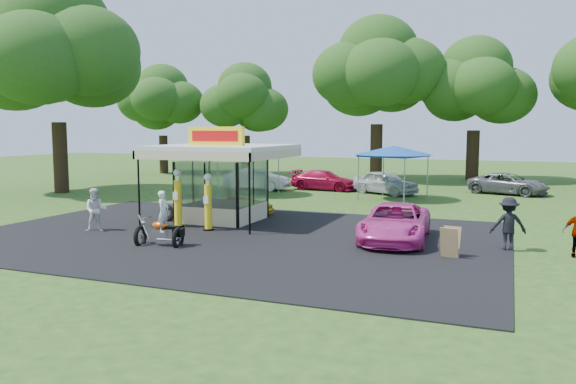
% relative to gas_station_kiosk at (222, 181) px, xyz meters
% --- Properties ---
extents(ground, '(120.00, 120.00, 0.00)m').
position_rel_gas_station_kiosk_xyz_m(ground, '(2.00, -4.99, -1.78)').
color(ground, '#244A17').
rests_on(ground, ground).
extents(asphalt_apron, '(20.00, 14.00, 0.04)m').
position_rel_gas_station_kiosk_xyz_m(asphalt_apron, '(2.00, -2.99, -1.76)').
color(asphalt_apron, black).
rests_on(asphalt_apron, ground).
extents(gas_station_kiosk, '(5.40, 5.40, 4.18)m').
position_rel_gas_station_kiosk_xyz_m(gas_station_kiosk, '(0.00, 0.00, 0.00)').
color(gas_station_kiosk, white).
rests_on(gas_station_kiosk, ground).
extents(gas_pump_left, '(0.46, 0.46, 2.46)m').
position_rel_gas_station_kiosk_xyz_m(gas_pump_left, '(-0.90, -2.18, -0.61)').
color(gas_pump_left, black).
rests_on(gas_pump_left, ground).
extents(gas_pump_right, '(0.43, 0.43, 2.33)m').
position_rel_gas_station_kiosk_xyz_m(gas_pump_right, '(0.62, -2.34, -0.67)').
color(gas_pump_right, black).
rests_on(gas_pump_right, ground).
extents(motorcycle, '(1.77, 1.01, 2.04)m').
position_rel_gas_station_kiosk_xyz_m(motorcycle, '(0.62, -5.56, -0.99)').
color(motorcycle, black).
rests_on(motorcycle, ground).
extents(spare_tires, '(0.89, 0.58, 0.75)m').
position_rel_gas_station_kiosk_xyz_m(spare_tires, '(-2.26, -0.96, -1.42)').
color(spare_tires, black).
rests_on(spare_tires, ground).
extents(a_frame_sign, '(0.59, 0.59, 1.00)m').
position_rel_gas_station_kiosk_xyz_m(a_frame_sign, '(10.12, -3.68, -1.28)').
color(a_frame_sign, '#593819').
rests_on(a_frame_sign, ground).
extents(kiosk_car, '(2.82, 1.13, 0.96)m').
position_rel_gas_station_kiosk_xyz_m(kiosk_car, '(-0.00, 2.21, -1.30)').
color(kiosk_car, yellow).
rests_on(kiosk_car, ground).
extents(pink_sedan, '(2.67, 5.12, 1.38)m').
position_rel_gas_station_kiosk_xyz_m(pink_sedan, '(7.98, -1.67, -1.09)').
color(pink_sedan, '#E33DA5').
rests_on(pink_sedan, ground).
extents(spectator_west, '(1.07, 1.03, 1.75)m').
position_rel_gas_station_kiosk_xyz_m(spectator_west, '(-3.51, -4.08, -0.91)').
color(spectator_west, white).
rests_on(spectator_west, ground).
extents(spectator_east_a, '(1.30, 0.94, 1.82)m').
position_rel_gas_station_kiosk_xyz_m(spectator_east_a, '(11.81, -1.83, -0.87)').
color(spectator_east_a, black).
rests_on(spectator_east_a, ground).
extents(bg_car_a, '(4.40, 1.67, 1.43)m').
position_rel_gas_station_kiosk_xyz_m(bg_car_a, '(-4.00, 12.28, -1.07)').
color(bg_car_a, silver).
rests_on(bg_car_a, ground).
extents(bg_car_b, '(4.69, 2.23, 1.32)m').
position_rel_gas_station_kiosk_xyz_m(bg_car_b, '(0.23, 13.86, -1.12)').
color(bg_car_b, '#AD0D32').
rests_on(bg_car_b, ground).
extents(bg_car_c, '(4.67, 3.60, 1.48)m').
position_rel_gas_station_kiosk_xyz_m(bg_car_c, '(4.52, 13.01, -1.04)').
color(bg_car_c, silver).
rests_on(bg_car_c, ground).
extents(bg_car_d, '(5.24, 3.63, 1.33)m').
position_rel_gas_station_kiosk_xyz_m(bg_car_d, '(11.72, 15.79, -1.12)').
color(bg_car_d, '#5F5F61').
rests_on(bg_car_d, ground).
extents(tent_west, '(4.49, 4.49, 3.14)m').
position_rel_gas_station_kiosk_xyz_m(tent_west, '(-3.22, 9.44, 1.06)').
color(tent_west, gray).
rests_on(tent_west, ground).
extents(tent_east, '(4.48, 4.48, 3.13)m').
position_rel_gas_station_kiosk_xyz_m(tent_east, '(5.52, 10.43, 1.05)').
color(tent_east, gray).
rests_on(tent_east, ground).
extents(oak_far_a, '(8.21, 8.21, 9.73)m').
position_rel_gas_station_kiosk_xyz_m(oak_far_a, '(-18.06, 22.12, 4.41)').
color(oak_far_a, black).
rests_on(oak_far_a, ground).
extents(oak_far_b, '(8.09, 8.09, 9.65)m').
position_rel_gas_station_kiosk_xyz_m(oak_far_b, '(-10.19, 23.21, 4.38)').
color(oak_far_b, black).
rests_on(oak_far_b, ground).
extents(oak_far_c, '(10.69, 10.69, 12.60)m').
position_rel_gas_station_kiosk_xyz_m(oak_far_c, '(1.79, 22.39, 6.21)').
color(oak_far_c, black).
rests_on(oak_far_c, ground).
extents(oak_far_d, '(9.26, 9.26, 11.02)m').
position_rel_gas_station_kiosk_xyz_m(oak_far_d, '(8.96, 24.91, 5.24)').
color(oak_far_d, black).
rests_on(oak_far_d, ground).
extents(oak_near, '(11.57, 11.57, 13.32)m').
position_rel_gas_station_kiosk_xyz_m(oak_near, '(-15.01, 6.15, 6.56)').
color(oak_near, black).
rests_on(oak_near, ground).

